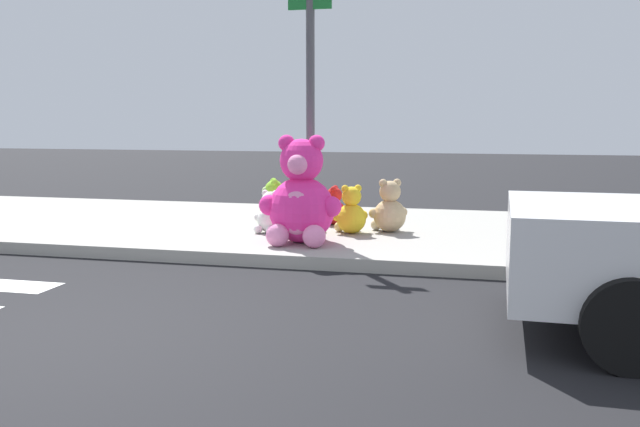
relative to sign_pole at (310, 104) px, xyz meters
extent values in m
plane|color=black|center=(-1.00, -4.40, -1.85)|extent=(60.00, 60.00, 0.00)
cube|color=#9E9B93|center=(-1.00, 0.80, -1.77)|extent=(28.00, 4.40, 0.15)
cylinder|color=#4C4C51|center=(0.00, 0.00, -0.10)|extent=(0.11, 0.11, 3.20)
cube|color=#19722D|center=(0.00, -0.02, 1.25)|extent=(0.56, 0.03, 0.18)
sphere|color=#F22D93|center=(0.03, -0.55, -1.30)|extent=(0.81, 0.81, 0.81)
ellipsoid|color=pink|center=(0.05, -0.84, -1.30)|extent=(0.45, 0.20, 0.52)
sphere|color=#F22D93|center=(0.03, -0.55, -0.69)|extent=(0.53, 0.53, 0.53)
sphere|color=pink|center=(0.04, -0.77, -0.73)|extent=(0.24, 0.24, 0.24)
sphere|color=#F22D93|center=(0.21, -0.54, -0.48)|extent=(0.20, 0.20, 0.20)
sphere|color=#F22D93|center=(0.42, -0.63, -1.23)|extent=(0.25, 0.25, 0.25)
sphere|color=pink|center=(0.27, -0.88, -1.56)|extent=(0.28, 0.28, 0.28)
sphere|color=#F22D93|center=(-0.16, -0.56, -0.48)|extent=(0.20, 0.20, 0.20)
sphere|color=#F22D93|center=(-0.35, -0.67, -1.23)|extent=(0.25, 0.25, 0.25)
sphere|color=pink|center=(-0.17, -0.90, -1.56)|extent=(0.28, 0.28, 0.28)
sphere|color=white|center=(-0.57, 0.06, -1.52)|extent=(0.35, 0.35, 0.35)
ellipsoid|color=white|center=(-0.60, -0.06, -1.52)|extent=(0.21, 0.13, 0.23)
sphere|color=white|center=(-0.57, 0.06, -1.26)|extent=(0.23, 0.23, 0.23)
sphere|color=white|center=(-0.60, -0.03, -1.28)|extent=(0.10, 0.10, 0.10)
sphere|color=white|center=(-0.49, 0.04, -1.17)|extent=(0.09, 0.09, 0.09)
sphere|color=white|center=(-0.42, -0.03, -1.50)|extent=(0.11, 0.11, 0.11)
sphere|color=white|center=(-0.52, -0.11, -1.64)|extent=(0.12, 0.12, 0.12)
sphere|color=white|center=(-0.65, 0.08, -1.17)|extent=(0.09, 0.09, 0.09)
sphere|color=white|center=(-0.74, 0.06, -1.50)|extent=(0.11, 0.11, 0.11)
sphere|color=white|center=(-0.70, -0.06, -1.64)|extent=(0.12, 0.12, 0.12)
sphere|color=olive|center=(-0.22, 0.53, -1.48)|extent=(0.43, 0.43, 0.43)
ellipsoid|color=tan|center=(-0.37, 0.49, -1.48)|extent=(0.16, 0.26, 0.28)
sphere|color=olive|center=(-0.22, 0.53, -1.16)|extent=(0.28, 0.28, 0.28)
sphere|color=tan|center=(-0.33, 0.50, -1.18)|extent=(0.13, 0.13, 0.13)
sphere|color=olive|center=(-0.19, 0.44, -1.04)|extent=(0.11, 0.11, 0.11)
sphere|color=olive|center=(-0.21, 0.32, -1.45)|extent=(0.14, 0.14, 0.14)
sphere|color=tan|center=(-0.36, 0.37, -1.62)|extent=(0.15, 0.15, 0.15)
sphere|color=olive|center=(-0.25, 0.63, -1.04)|extent=(0.11, 0.11, 0.11)
sphere|color=olive|center=(-0.33, 0.71, -1.45)|extent=(0.14, 0.14, 0.14)
sphere|color=tan|center=(-0.43, 0.59, -1.62)|extent=(0.15, 0.15, 0.15)
sphere|color=#8CD133|center=(-0.73, 0.76, -1.50)|extent=(0.41, 0.41, 0.41)
ellipsoid|color=#B8DE87|center=(-0.87, 0.70, -1.50)|extent=(0.17, 0.24, 0.26)
sphere|color=#8CD133|center=(-0.73, 0.76, -1.19)|extent=(0.27, 0.27, 0.27)
sphere|color=#B8DE87|center=(-0.84, 0.71, -1.21)|extent=(0.12, 0.12, 0.12)
sphere|color=#8CD133|center=(-0.70, 0.67, -1.09)|extent=(0.10, 0.10, 0.10)
sphere|color=#8CD133|center=(-0.71, 0.56, -1.46)|extent=(0.13, 0.13, 0.13)
sphere|color=#B8DE87|center=(-0.85, 0.59, -1.63)|extent=(0.14, 0.14, 0.14)
sphere|color=#8CD133|center=(-0.77, 0.84, -1.09)|extent=(0.10, 0.10, 0.10)
sphere|color=#8CD133|center=(-0.85, 0.92, -1.46)|extent=(0.13, 0.13, 0.13)
sphere|color=#B8DE87|center=(-0.94, 0.80, -1.63)|extent=(0.14, 0.14, 0.14)
sphere|color=yellow|center=(0.49, 0.26, -1.50)|extent=(0.40, 0.40, 0.40)
ellipsoid|color=#F0DB80|center=(0.42, 0.38, -1.50)|extent=(0.23, 0.19, 0.26)
sphere|color=yellow|center=(0.49, 0.26, -1.21)|extent=(0.26, 0.26, 0.26)
sphere|color=#F0DB80|center=(0.43, 0.35, -1.22)|extent=(0.12, 0.12, 0.12)
sphere|color=yellow|center=(0.41, 0.21, -1.10)|extent=(0.10, 0.10, 0.10)
sphere|color=yellow|center=(0.31, 0.20, -1.47)|extent=(0.12, 0.12, 0.12)
sphere|color=#F0DB80|center=(0.31, 0.34, -1.63)|extent=(0.14, 0.14, 0.14)
sphere|color=yellow|center=(0.57, 0.30, -1.10)|extent=(0.10, 0.10, 0.10)
sphere|color=yellow|center=(0.63, 0.40, -1.47)|extent=(0.12, 0.12, 0.12)
sphere|color=#F0DB80|center=(0.50, 0.46, -1.63)|extent=(0.14, 0.14, 0.14)
sphere|color=tan|center=(0.97, 0.50, -1.48)|extent=(0.44, 0.44, 0.44)
ellipsoid|color=beige|center=(0.89, 0.63, -1.48)|extent=(0.26, 0.20, 0.28)
sphere|color=tan|center=(0.97, 0.50, -1.15)|extent=(0.29, 0.29, 0.29)
sphere|color=beige|center=(0.91, 0.60, -1.17)|extent=(0.13, 0.13, 0.13)
sphere|color=tan|center=(0.88, 0.45, -1.04)|extent=(0.11, 0.11, 0.11)
sphere|color=tan|center=(0.76, 0.44, -1.45)|extent=(0.14, 0.14, 0.14)
sphere|color=beige|center=(0.77, 0.60, -1.62)|extent=(0.15, 0.15, 0.15)
sphere|color=tan|center=(1.06, 0.55, -1.04)|extent=(0.11, 0.11, 0.11)
sphere|color=tan|center=(1.12, 0.65, -1.45)|extent=(0.14, 0.14, 0.14)
sphere|color=beige|center=(0.98, 0.72, -1.62)|extent=(0.15, 0.15, 0.15)
sphere|color=red|center=(0.11, 0.95, -1.53)|extent=(0.34, 0.34, 0.34)
ellipsoid|color=#DB7B7B|center=(-0.01, 0.94, -1.53)|extent=(0.08, 0.19, 0.22)
sphere|color=red|center=(0.11, 0.95, -1.27)|extent=(0.22, 0.22, 0.22)
sphere|color=#DB7B7B|center=(0.01, 0.94, -1.28)|extent=(0.10, 0.10, 0.10)
sphere|color=red|center=(0.11, 0.87, -1.18)|extent=(0.09, 0.09, 0.09)
sphere|color=red|center=(0.07, 0.78, -1.50)|extent=(0.11, 0.11, 0.11)
sphere|color=#DB7B7B|center=(-0.03, 0.84, -1.64)|extent=(0.12, 0.12, 0.12)
sphere|color=red|center=(0.10, 1.02, -1.18)|extent=(0.09, 0.09, 0.09)
sphere|color=red|center=(0.06, 1.11, -1.50)|extent=(0.11, 0.11, 0.11)
sphere|color=#DB7B7B|center=(-0.04, 1.03, -1.64)|extent=(0.12, 0.12, 0.12)
cylinder|color=black|center=(3.15, -3.88, -1.53)|extent=(0.64, 0.23, 0.64)
cylinder|color=black|center=(3.18, -2.05, -1.53)|extent=(0.64, 0.23, 0.64)
camera|label=1|loc=(2.20, -8.53, -0.20)|focal=38.36mm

